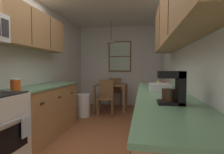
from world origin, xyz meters
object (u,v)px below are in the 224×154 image
at_px(dining_chair_near, 106,96).
at_px(dining_chair_far, 115,90).
at_px(storage_canister, 15,84).
at_px(trash_bin, 84,105).
at_px(fruit_bowl, 160,84).
at_px(dish_rack, 159,87).
at_px(coffee_maker, 174,87).
at_px(dining_table, 111,89).
at_px(mug_by_coffeemaker, 167,94).

bearing_deg(dining_chair_near, dining_chair_far, 86.38).
bearing_deg(storage_canister, trash_bin, 81.66).
xyz_separation_m(fruit_bowl, dish_rack, (-0.08, -0.68, 0.01)).
height_order(coffee_maker, dish_rack, coffee_maker).
bearing_deg(dining_chair_far, dining_table, -93.25).
bearing_deg(dish_rack, dining_chair_near, 120.10).
height_order(dining_table, fruit_bowl, fruit_bowl).
distance_m(dining_table, storage_canister, 2.99).
xyz_separation_m(dining_table, mug_by_coffeemaker, (1.13, -3.20, 0.33)).
bearing_deg(dish_rack, coffee_maker, -87.20).
bearing_deg(fruit_bowl, dish_rack, -96.58).
distance_m(dining_chair_far, dish_rack, 3.36).
height_order(dining_chair_near, mug_by_coffeemaker, mug_by_coffeemaker).
bearing_deg(dish_rack, trash_bin, 133.36).
bearing_deg(trash_bin, coffee_maker, -57.21).
xyz_separation_m(dining_chair_far, trash_bin, (-0.60, -1.37, -0.22)).
relative_size(dining_table, storage_canister, 5.12).
xyz_separation_m(dining_table, dining_chair_near, (-0.04, -0.58, -0.12)).
relative_size(dining_chair_far, storage_canister, 5.32).
distance_m(storage_canister, coffee_maker, 2.11).
distance_m(trash_bin, mug_by_coffeemaker, 3.02).
height_order(dining_chair_near, trash_bin, dining_chair_near).
distance_m(trash_bin, coffee_maker, 3.26).
relative_size(dining_chair_far, dish_rack, 2.65).
height_order(dining_chair_near, dish_rack, dish_rack).
height_order(trash_bin, dish_rack, dish_rack).
height_order(dining_chair_far, dish_rack, dish_rack).
relative_size(fruit_bowl, dish_rack, 0.82).
height_order(dining_chair_far, mug_by_coffeemaker, mug_by_coffeemaker).
height_order(dining_table, dining_chair_far, dining_chair_far).
bearing_deg(dining_chair_near, mug_by_coffeemaker, -65.79).
xyz_separation_m(storage_canister, dish_rack, (1.97, 0.27, -0.03)).
xyz_separation_m(dining_chair_near, fruit_bowl, (1.23, -1.31, 0.44)).
height_order(storage_canister, coffee_maker, coffee_maker).
xyz_separation_m(dining_chair_near, dish_rack, (1.15, -1.99, 0.45)).
relative_size(dining_chair_near, dining_chair_far, 1.00).
bearing_deg(dining_chair_near, storage_canister, -110.05).
height_order(dining_chair_near, storage_canister, storage_canister).
bearing_deg(dining_chair_near, trash_bin, -158.02).
height_order(dining_chair_near, coffee_maker, coffee_maker).
height_order(trash_bin, fruit_bowl, fruit_bowl).
relative_size(dining_chair_near, dish_rack, 2.65).
height_order(coffee_maker, mug_by_coffeemaker, coffee_maker).
xyz_separation_m(storage_canister, coffee_maker, (2.02, -0.62, 0.07)).
bearing_deg(mug_by_coffeemaker, trash_bin, 125.26).
distance_m(dining_chair_far, fruit_bowl, 2.76).
xyz_separation_m(dining_chair_near, storage_canister, (-0.82, -2.26, 0.48)).
xyz_separation_m(dining_chair_far, mug_by_coffeemaker, (1.10, -3.78, 0.45)).
xyz_separation_m(dining_table, dish_rack, (1.11, -2.57, 0.33)).
bearing_deg(dining_chair_near, dining_table, 86.01).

